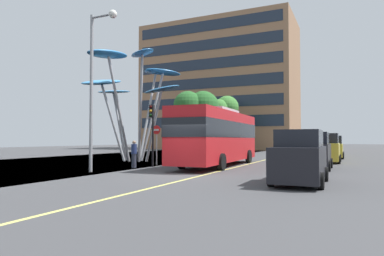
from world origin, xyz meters
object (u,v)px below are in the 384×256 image
(traffic_light_kerb_near, at_px, (152,122))
(car_far_side, at_px, (331,146))
(car_side_street, at_px, (332,148))
(car_parked_near, at_px, (300,158))
(street_lamp, at_px, (97,72))
(pedestrian, at_px, (134,154))
(no_entry_sign, at_px, (157,139))
(traffic_light_kerb_far, at_px, (178,129))
(car_parked_far, at_px, (327,149))
(leaf_sculpture, at_px, (133,81))
(red_bus, at_px, (218,135))
(car_parked_mid, at_px, (314,152))

(traffic_light_kerb_near, height_order, car_far_side, traffic_light_kerb_near)
(car_side_street, bearing_deg, traffic_light_kerb_near, -122.88)
(car_parked_near, xyz_separation_m, street_lamp, (-10.48, 0.41, 4.38))
(car_far_side, xyz_separation_m, pedestrian, (-10.20, -22.44, -0.14))
(no_entry_sign, bearing_deg, car_side_street, 52.85)
(traffic_light_kerb_far, distance_m, street_lamp, 9.34)
(car_parked_far, bearing_deg, street_lamp, -128.91)
(car_side_street, relative_size, car_far_side, 0.97)
(leaf_sculpture, bearing_deg, car_parked_far, 18.57)
(street_lamp, height_order, no_entry_sign, street_lamp)
(traffic_light_kerb_near, bearing_deg, traffic_light_kerb_far, 96.67)
(traffic_light_kerb_near, relative_size, pedestrian, 2.35)
(red_bus, height_order, traffic_light_kerb_near, traffic_light_kerb_near)
(car_parked_near, distance_m, pedestrian, 10.80)
(traffic_light_kerb_near, xyz_separation_m, street_lamp, (-0.93, -4.18, 2.54))
(red_bus, bearing_deg, traffic_light_kerb_near, -142.68)
(red_bus, distance_m, car_parked_near, 9.50)
(leaf_sculpture, distance_m, car_side_street, 18.95)
(street_lamp, bearing_deg, car_parked_far, 51.09)
(leaf_sculpture, distance_m, pedestrian, 8.65)
(traffic_light_kerb_far, bearing_deg, traffic_light_kerb_near, -83.33)
(car_parked_near, xyz_separation_m, car_parked_mid, (-0.11, 7.18, 0.02))
(car_parked_mid, relative_size, car_far_side, 0.95)
(traffic_light_kerb_near, xyz_separation_m, car_parked_far, (9.79, 9.11, -1.81))
(car_far_side, distance_m, no_entry_sign, 22.33)
(car_parked_mid, height_order, no_entry_sign, no_entry_sign)
(traffic_light_kerb_near, distance_m, street_lamp, 4.98)
(red_bus, xyz_separation_m, car_parked_near, (6.08, -7.23, -1.05))
(car_parked_far, relative_size, street_lamp, 0.48)
(car_parked_far, xyz_separation_m, street_lamp, (-10.73, -13.29, 4.35))
(red_bus, bearing_deg, car_far_side, 72.02)
(red_bus, height_order, car_parked_mid, red_bus)
(pedestrian, bearing_deg, car_parked_far, 44.16)
(street_lamp, bearing_deg, car_far_side, 67.71)
(car_parked_far, distance_m, no_entry_sign, 12.87)
(car_parked_far, height_order, no_entry_sign, no_entry_sign)
(car_far_side, bearing_deg, leaf_sculpture, -129.38)
(red_bus, relative_size, no_entry_sign, 4.24)
(pedestrian, distance_m, no_entry_sign, 2.72)
(car_parked_mid, height_order, pedestrian, car_parked_mid)
(leaf_sculpture, height_order, car_parked_far, leaf_sculpture)
(car_parked_mid, bearing_deg, traffic_light_kerb_far, 167.99)
(traffic_light_kerb_near, height_order, car_parked_mid, traffic_light_kerb_near)
(street_lamp, bearing_deg, car_parked_near, -2.23)
(traffic_light_kerb_near, bearing_deg, car_parked_far, 42.92)
(traffic_light_kerb_far, distance_m, car_parked_near, 13.82)
(street_lamp, bearing_deg, no_entry_sign, 86.32)
(red_bus, bearing_deg, car_side_street, 63.06)
(car_parked_near, xyz_separation_m, no_entry_sign, (-10.11, 6.10, 0.78))
(car_side_street, bearing_deg, car_parked_mid, -92.19)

